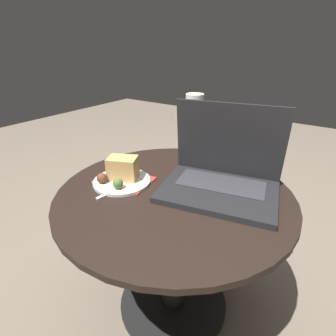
{
  "coord_description": "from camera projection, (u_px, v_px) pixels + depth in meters",
  "views": [
    {
      "loc": [
        0.38,
        -0.59,
        0.91
      ],
      "look_at": [
        -0.03,
        0.0,
        0.57
      ],
      "focal_mm": 28.0,
      "sensor_mm": 36.0,
      "label": 1
    }
  ],
  "objects": [
    {
      "name": "fork",
      "position": [
        124.0,
        186.0,
        0.83
      ],
      "size": [
        0.04,
        0.17,
        0.0
      ],
      "color": "silver",
      "rests_on": "table"
    },
    {
      "name": "napkin",
      "position": [
        125.0,
        180.0,
        0.87
      ],
      "size": [
        0.19,
        0.15,
        0.0
      ],
      "color": "#B7332D",
      "rests_on": "table"
    },
    {
      "name": "snack_plate",
      "position": [
        121.0,
        174.0,
        0.85
      ],
      "size": [
        0.19,
        0.19,
        0.08
      ],
      "color": "silver",
      "rests_on": "table"
    },
    {
      "name": "beer_glass",
      "position": [
        193.0,
        130.0,
        0.94
      ],
      "size": [
        0.06,
        0.06,
        0.26
      ],
      "color": "gold",
      "rests_on": "table"
    },
    {
      "name": "table",
      "position": [
        174.0,
        228.0,
        0.87
      ],
      "size": [
        0.72,
        0.72,
        0.5
      ],
      "color": "black",
      "rests_on": "ground_plane"
    },
    {
      "name": "laptop",
      "position": [
        222.0,
        174.0,
        0.8
      ],
      "size": [
        0.38,
        0.31,
        0.26
      ],
      "color": "#232326",
      "rests_on": "table"
    },
    {
      "name": "ground_plane",
      "position": [
        173.0,
        302.0,
        1.02
      ],
      "size": [
        6.0,
        6.0,
        0.0
      ],
      "primitive_type": "plane",
      "color": "#726656"
    }
  ]
}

